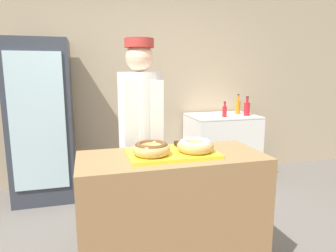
{
  "coord_description": "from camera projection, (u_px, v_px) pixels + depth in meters",
  "views": [
    {
      "loc": [
        -0.54,
        -1.86,
        1.47
      ],
      "look_at": [
        0.0,
        0.1,
        1.09
      ],
      "focal_mm": 32.0,
      "sensor_mm": 36.0,
      "label": 1
    }
  ],
  "objects": [
    {
      "name": "bottle_orange",
      "position": [
        238.0,
        106.0,
        4.05
      ],
      "size": [
        0.06,
        0.06,
        0.27
      ],
      "color": "orange",
      "rests_on": "chest_freezer"
    },
    {
      "name": "donut_chocolate_glaze",
      "position": [
        151.0,
        148.0,
        1.92
      ],
      "size": [
        0.25,
        0.25,
        0.08
      ],
      "color": "tan",
      "rests_on": "serving_tray"
    },
    {
      "name": "baker_person",
      "position": [
        141.0,
        137.0,
        2.53
      ],
      "size": [
        0.37,
        0.37,
        1.72
      ],
      "color": "#4C4C51",
      "rests_on": "ground_plane"
    },
    {
      "name": "donut_light_glaze",
      "position": [
        195.0,
        145.0,
        2.0
      ],
      "size": [
        0.25,
        0.25,
        0.08
      ],
      "color": "tan",
      "rests_on": "serving_tray"
    },
    {
      "name": "display_counter",
      "position": [
        172.0,
        218.0,
        2.09
      ],
      "size": [
        1.25,
        0.56,
        0.91
      ],
      "color": "#997047",
      "rests_on": "ground_plane"
    },
    {
      "name": "serving_tray",
      "position": [
        172.0,
        153.0,
        2.01
      ],
      "size": [
        0.59,
        0.37,
        0.02
      ],
      "color": "yellow",
      "rests_on": "display_counter"
    },
    {
      "name": "beverage_fridge",
      "position": [
        42.0,
        121.0,
        3.38
      ],
      "size": [
        0.67,
        0.61,
        1.81
      ],
      "color": "#333842",
      "rests_on": "ground_plane"
    },
    {
      "name": "chest_freezer",
      "position": [
        221.0,
        147.0,
        4.05
      ],
      "size": [
        0.87,
        0.67,
        0.89
      ],
      "color": "white",
      "rests_on": "ground_plane"
    },
    {
      "name": "wall_back",
      "position": [
        127.0,
        80.0,
        3.95
      ],
      "size": [
        8.0,
        0.06,
        2.7
      ],
      "color": "tan",
      "rests_on": "ground_plane"
    },
    {
      "name": "brownie_back_left",
      "position": [
        153.0,
        146.0,
        2.09
      ],
      "size": [
        0.08,
        0.08,
        0.03
      ],
      "color": "black",
      "rests_on": "serving_tray"
    },
    {
      "name": "bottle_red",
      "position": [
        225.0,
        111.0,
        3.79
      ],
      "size": [
        0.06,
        0.06,
        0.2
      ],
      "color": "red",
      "rests_on": "chest_freezer"
    },
    {
      "name": "bottle_red_b",
      "position": [
        247.0,
        108.0,
        3.9
      ],
      "size": [
        0.08,
        0.08,
        0.25
      ],
      "color": "red",
      "rests_on": "chest_freezer"
    },
    {
      "name": "brownie_back_right",
      "position": [
        181.0,
        144.0,
        2.14
      ],
      "size": [
        0.08,
        0.08,
        0.03
      ],
      "color": "black",
      "rests_on": "serving_tray"
    }
  ]
}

